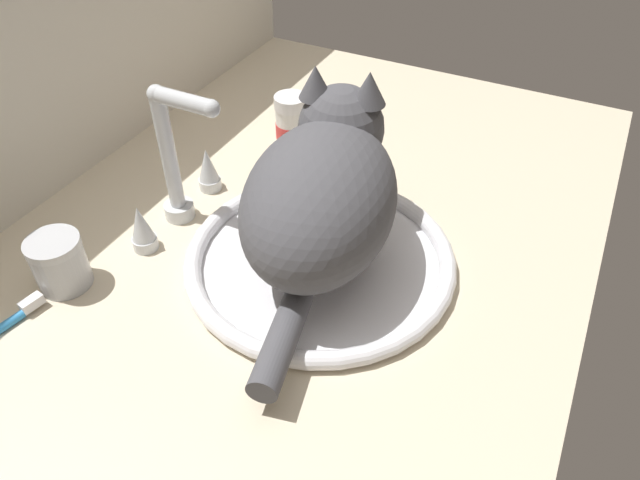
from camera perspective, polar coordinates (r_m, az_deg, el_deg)
name	(u,v)px	position (r cm, az deg, el deg)	size (l,w,h in cm)	color
countertop	(303,244)	(78.18, -1.69, -0.34)	(108.37, 71.26, 3.00)	beige
backsplash_wall	(57,61)	(89.52, -24.08, 15.48)	(108.37, 2.40, 38.76)	silver
sink_basin	(320,259)	(72.42, 0.00, -1.83)	(33.15, 33.15, 2.13)	white
faucet	(176,172)	(77.66, -13.72, 6.42)	(17.52, 10.70, 19.24)	silver
cat	(324,188)	(67.90, 0.42, 5.05)	(37.72, 22.26, 18.91)	#4C4C51
metal_jar	(59,263)	(74.78, -23.86, -2.01)	(6.25, 6.25, 6.68)	#B2B5BA
pill_bottle	(291,123)	(92.72, -2.78, 11.18)	(5.01, 5.01, 8.51)	white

